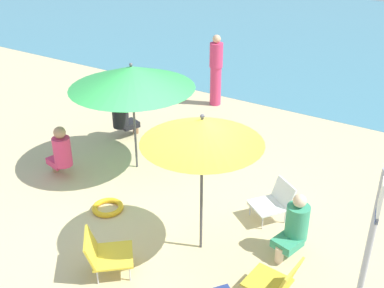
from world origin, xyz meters
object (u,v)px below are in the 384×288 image
(umbrella_green, at_px, (132,77))
(swim_ring, at_px, (108,208))
(beach_chair_a, at_px, (274,200))
(warning_sign, at_px, (368,253))
(person_a, at_px, (216,70))
(person_c, at_px, (123,117))
(beach_chair_d, at_px, (276,281))
(umbrella_yellow, at_px, (202,131))
(person_d, at_px, (295,225))
(person_b, at_px, (61,152))
(beach_chair_b, at_px, (104,253))

(umbrella_green, bearing_deg, swim_ring, -70.67)
(beach_chair_a, distance_m, swim_ring, 2.63)
(warning_sign, bearing_deg, person_a, 119.43)
(umbrella_green, bearing_deg, person_c, 140.27)
(umbrella_green, distance_m, person_a, 3.57)
(beach_chair_d, xyz_separation_m, warning_sign, (0.98, -0.47, 1.21))
(umbrella_green, height_order, swim_ring, umbrella_green)
(umbrella_yellow, xyz_separation_m, person_d, (1.13, 0.60, -1.38))
(beach_chair_d, distance_m, person_c, 5.17)
(person_b, relative_size, swim_ring, 1.99)
(beach_chair_a, height_order, warning_sign, warning_sign)
(beach_chair_b, relative_size, person_c, 0.90)
(beach_chair_d, relative_size, person_c, 0.70)
(beach_chair_d, distance_m, person_d, 0.99)
(beach_chair_a, distance_m, warning_sign, 2.91)
(beach_chair_d, distance_m, warning_sign, 1.63)
(beach_chair_a, xyz_separation_m, warning_sign, (1.70, -2.03, 1.20))
(beach_chair_d, bearing_deg, beach_chair_b, 24.50)
(person_b, height_order, swim_ring, person_b)
(person_a, xyz_separation_m, swim_ring, (0.78, -4.79, -0.82))
(beach_chair_b, height_order, person_c, person_c)
(person_a, xyz_separation_m, warning_sign, (4.78, -5.59, 0.65))
(umbrella_yellow, bearing_deg, warning_sign, -20.06)
(umbrella_green, xyz_separation_m, beach_chair_a, (2.77, -0.11, -1.43))
(beach_chair_d, bearing_deg, warning_sign, 159.75)
(beach_chair_b, xyz_separation_m, person_c, (-2.42, 3.27, 0.13))
(person_c, bearing_deg, beach_chair_a, -84.73)
(person_c, relative_size, warning_sign, 0.37)
(person_c, bearing_deg, beach_chair_d, -99.83)
(person_d, bearing_deg, umbrella_yellow, -47.45)
(umbrella_green, height_order, beach_chair_d, umbrella_green)
(person_a, bearing_deg, person_d, -5.24)
(beach_chair_b, relative_size, beach_chair_d, 1.28)
(person_d, bearing_deg, beach_chair_b, -33.97)
(umbrella_green, distance_m, person_c, 1.86)
(umbrella_green, height_order, person_c, umbrella_green)
(person_b, bearing_deg, beach_chair_b, 159.74)
(umbrella_green, height_order, person_d, umbrella_green)
(person_a, bearing_deg, person_c, -61.71)
(beach_chair_d, height_order, person_d, person_d)
(warning_sign, distance_m, swim_ring, 4.34)
(umbrella_green, distance_m, beach_chair_a, 3.13)
(person_d, bearing_deg, swim_ring, -63.02)
(beach_chair_a, relative_size, person_c, 0.83)
(beach_chair_a, xyz_separation_m, person_a, (-3.08, 3.56, 0.55))
(swim_ring, bearing_deg, warning_sign, -11.38)
(beach_chair_b, distance_m, swim_ring, 1.45)
(umbrella_yellow, bearing_deg, beach_chair_b, -126.04)
(person_c, bearing_deg, swim_ring, -126.27)
(beach_chair_d, xyz_separation_m, person_c, (-4.51, 2.53, 0.15))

